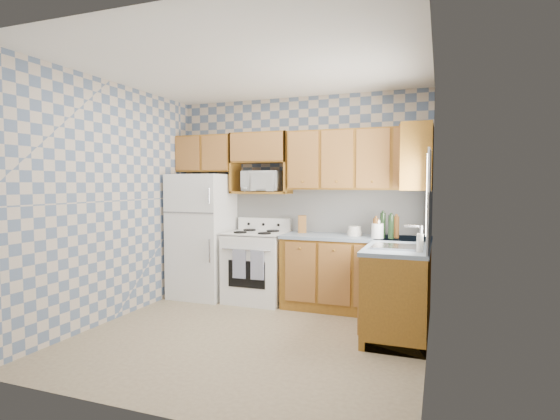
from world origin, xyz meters
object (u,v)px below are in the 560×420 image
(refrigerator, at_px, (202,236))
(stove_body, at_px, (257,267))
(electric_kettle, at_px, (377,231))
(microwave, at_px, (262,181))

(refrigerator, relative_size, stove_body, 1.87)
(stove_body, height_order, electric_kettle, electric_kettle)
(electric_kettle, bearing_deg, refrigerator, 177.34)
(refrigerator, distance_m, microwave, 1.12)
(stove_body, relative_size, electric_kettle, 5.18)
(refrigerator, xyz_separation_m, stove_body, (0.80, 0.03, -0.39))
(microwave, height_order, electric_kettle, microwave)
(electric_kettle, bearing_deg, microwave, 169.64)
(stove_body, distance_m, microwave, 1.15)
(stove_body, xyz_separation_m, electric_kettle, (1.58, -0.14, 0.56))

